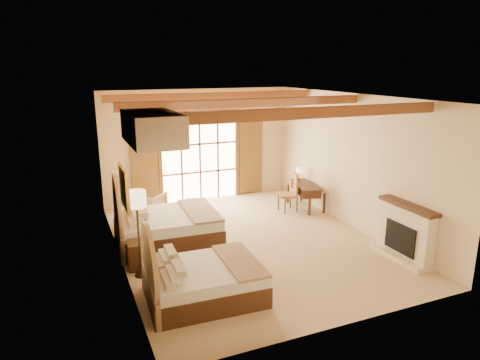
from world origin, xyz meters
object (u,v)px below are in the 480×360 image
desk (305,195)px  bed_near (196,279)px  nightstand (140,255)px  bed_far (160,225)px  armchair (147,207)px

desk → bed_near: bearing=-124.4°
nightstand → desk: bearing=29.2°
bed_far → armchair: size_ratio=2.80×
armchair → desk: 4.30m
nightstand → armchair: bearing=84.1°
bed_far → desk: bearing=15.1°
nightstand → armchair: size_ratio=0.66×
bed_far → desk: 4.36m
bed_far → nightstand: bearing=-119.1°
bed_far → nightstand: (-0.62, -0.99, -0.17)m
bed_near → armchair: 4.13m
bed_near → nightstand: bed_near is taller
bed_far → desk: bed_far is taller
armchair → bed_near: bearing=132.2°
bed_far → armchair: 1.57m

